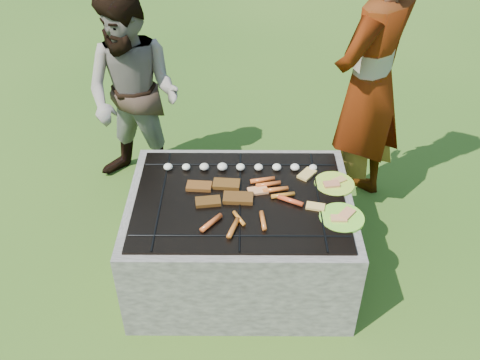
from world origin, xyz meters
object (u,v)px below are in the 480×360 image
object	(u,v)px
plate_far	(334,184)
cook	(370,86)
plate_near	(342,218)
bystander	(134,97)
fire_pit	(240,239)

from	to	relation	value
plate_far	cook	distance (m)	0.74
plate_near	cook	world-z (taller)	cook
cook	bystander	size ratio (longest dim) A/B	1.27
plate_far	fire_pit	bearing A→B (deg)	-166.55
plate_far	bystander	distance (m)	1.55
plate_far	plate_near	world-z (taller)	same
cook	bystander	world-z (taller)	cook
fire_pit	plate_near	distance (m)	0.67
plate_far	bystander	world-z (taller)	bystander
fire_pit	bystander	bearing A→B (deg)	128.13
plate_far	plate_near	distance (m)	0.30
fire_pit	plate_far	size ratio (longest dim) A/B	4.13
fire_pit	plate_near	xyz separation A→B (m)	(0.56, -0.17, 0.33)
plate_near	bystander	bearing A→B (deg)	139.40
plate_far	bystander	xyz separation A→B (m)	(-1.31, 0.82, 0.13)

